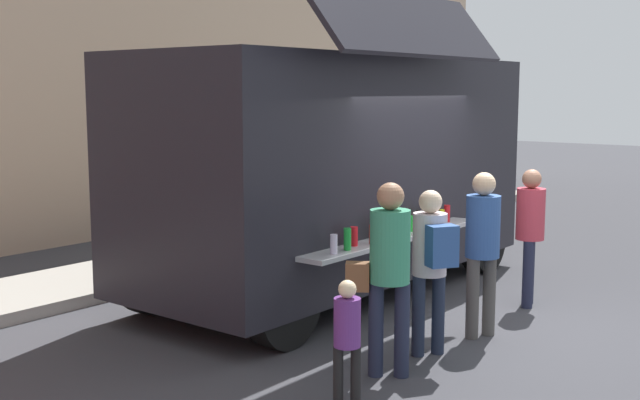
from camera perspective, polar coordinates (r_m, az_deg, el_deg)
name	(u,v)px	position (r m, az deg, el deg)	size (l,w,h in m)	color
ground_plane	(486,319)	(9.29, 11.80, -8.35)	(60.00, 60.00, 0.00)	#38383D
food_truck_main	(336,166)	(10.08, 1.18, 2.45)	(5.73, 2.93, 3.64)	black
trash_bin	(369,202)	(14.78, 3.53, -0.11)	(0.60, 0.60, 1.04)	#2C6538
customer_front_ordering	(482,240)	(8.41, 11.54, -2.79)	(0.35, 0.35, 1.73)	#484441
customer_mid_with_backpack	(431,256)	(7.72, 7.96, -3.96)	(0.46, 0.53, 1.62)	#1C2439
customer_rear_waiting	(388,263)	(7.12, 4.88, -4.50)	(0.46, 0.55, 1.77)	#1E243A
customer_extra_browsing	(530,225)	(9.77, 14.79, -1.73)	(0.33, 0.33, 1.64)	#1F223A
child_near_queue	(347,333)	(6.47, 1.95, -9.46)	(0.22, 0.22, 1.07)	black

